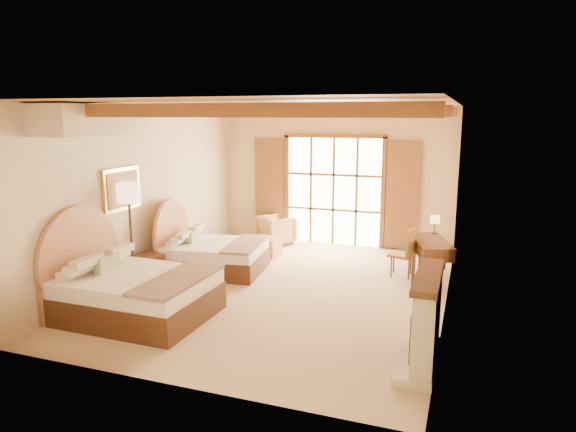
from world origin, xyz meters
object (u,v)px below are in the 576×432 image
at_px(nightstand, 148,269).
at_px(armchair, 276,230).
at_px(bed_far, 208,252).
at_px(bed_near, 127,288).
at_px(desk, 430,257).

bearing_deg(nightstand, armchair, 82.93).
bearing_deg(armchair, bed_far, 113.38).
bearing_deg(nightstand, bed_near, -54.93).
relative_size(nightstand, armchair, 0.71).
xyz_separation_m(bed_near, bed_far, (0.05, 2.46, -0.06)).
distance_m(bed_near, nightstand, 1.54).
bearing_deg(bed_near, nightstand, 114.58).
relative_size(bed_near, armchair, 2.96).
relative_size(nightstand, desk, 0.37).
relative_size(bed_near, nightstand, 4.16).
bearing_deg(bed_near, bed_far, 89.71).
height_order(nightstand, desk, desk).
height_order(bed_far, desk, bed_far).
xyz_separation_m(armchair, desk, (3.66, -1.41, 0.04)).
xyz_separation_m(nightstand, armchair, (1.16, 3.51, 0.07)).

